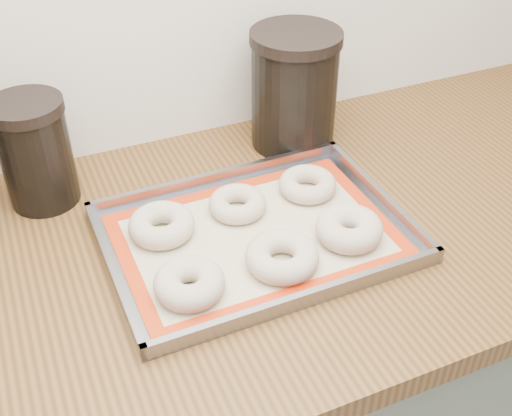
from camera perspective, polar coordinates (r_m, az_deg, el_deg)
name	(u,v)px	position (r m, az deg, el deg)	size (l,w,h in m)	color
cabinet	(235,416)	(1.36, -1.89, -18.01)	(3.00, 0.65, 0.86)	slate
countertop	(229,247)	(1.02, -2.40, -3.51)	(3.06, 0.68, 0.04)	brown
baking_tray	(256,235)	(1.00, 0.00, -2.42)	(0.46, 0.33, 0.03)	gray
baking_mat	(256,236)	(1.00, 0.00, -2.51)	(0.42, 0.29, 0.00)	#C6B793
bagel_front_left	(189,283)	(0.90, -5.94, -6.66)	(0.10, 0.10, 0.04)	#C7B39A
bagel_front_mid	(282,256)	(0.94, 2.33, -4.33)	(0.11, 0.11, 0.04)	#C7B39A
bagel_front_right	(349,229)	(0.99, 8.28, -1.83)	(0.10, 0.10, 0.04)	#C7B39A
bagel_back_left	(162,225)	(1.00, -8.39, -1.51)	(0.10, 0.10, 0.04)	#C7B39A
bagel_back_mid	(237,204)	(1.04, -1.67, 0.37)	(0.09, 0.09, 0.03)	#C7B39A
bagel_back_right	(307,184)	(1.08, 4.60, 2.11)	(0.10, 0.10, 0.03)	#C7B39A
canister_mid	(36,152)	(1.09, -19.01, 4.71)	(0.12, 0.12, 0.18)	black
canister_right	(294,89)	(1.18, 3.41, 10.49)	(0.16, 0.16, 0.22)	black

